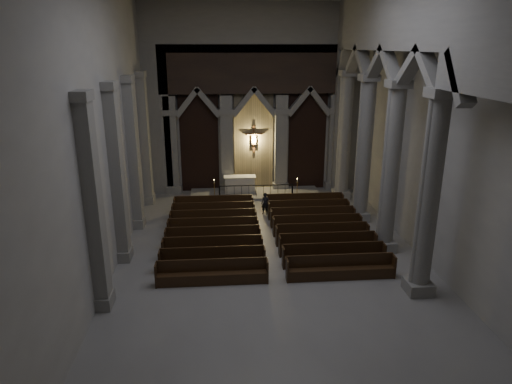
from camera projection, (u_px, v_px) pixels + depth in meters
room at (276, 94)px, 17.88m from camera, size 24.00×24.10×12.00m
sanctuary_wall at (254, 92)px, 29.13m from camera, size 14.00×0.77×12.00m
right_arcade at (400, 85)px, 19.50m from camera, size 1.00×24.00×12.00m
left_pilasters at (126, 166)px, 21.81m from camera, size 0.60×13.00×8.03m
sanctuary_step at (255, 193)px, 30.24m from camera, size 8.50×2.60×0.15m
altar at (240, 184)px, 30.18m from camera, size 2.11×0.85×1.07m
altar_rail at (256, 189)px, 29.25m from camera, size 4.78×0.09×0.94m
candle_stand_left at (215, 195)px, 28.91m from camera, size 0.24×0.24×1.43m
candle_stand_right at (297, 195)px, 28.92m from camera, size 0.25×0.25×1.49m
pews at (267, 234)px, 23.03m from camera, size 10.03×8.88×1.03m
worshipper at (265, 204)px, 26.54m from camera, size 0.55×0.46×1.29m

